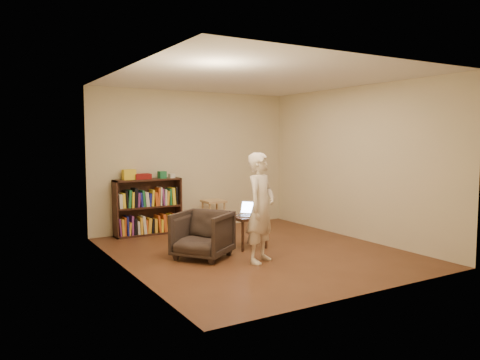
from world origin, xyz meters
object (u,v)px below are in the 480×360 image
bookshelf (148,210)px  laptop (248,212)px  person (261,208)px  stool (213,206)px  side_table (247,221)px  armchair (203,235)px

bookshelf → laptop: 2.04m
bookshelf → person: bearing=-74.8°
stool → side_table: size_ratio=1.11×
side_table → person: bearing=-109.7°
bookshelf → side_table: size_ratio=2.39×
bookshelf → armchair: bookshelf is taller
stool → laptop: size_ratio=1.25×
laptop → person: (-0.32, -0.86, 0.21)m
bookshelf → laptop: bookshelf is taller
armchair → laptop: size_ratio=1.67×
person → stool: bearing=48.0°
side_table → laptop: bearing=30.6°
stool → person: (-0.51, -2.40, 0.31)m
stool → side_table: (-0.21, -1.56, -0.03)m
bookshelf → stool: 1.24m
stool → side_table: bearing=-97.5°
side_table → armchair: bearing=-165.0°
side_table → laptop: 0.14m
bookshelf → person: (0.71, -2.61, 0.32)m
laptop → side_table: bearing=-99.3°
side_table → laptop: (0.02, 0.01, 0.14)m
laptop → armchair: bearing=-114.5°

